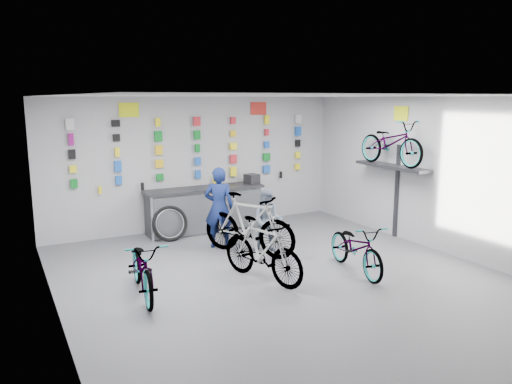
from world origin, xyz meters
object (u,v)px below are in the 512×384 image
bike_left (143,267)px  bike_service (249,224)px  customer (268,221)px  bike_center (262,250)px  clerk (219,208)px  counter (205,210)px  bike_right (356,247)px

bike_left → bike_service: bike_service is taller
bike_service → customer: bearing=-32.4°
bike_center → customer: 1.61m
bike_center → clerk: bearing=68.3°
counter → bike_left: 3.80m
counter → bike_left: (-2.26, -3.05, -0.03)m
bike_service → clerk: clerk is taller
counter → bike_left: counter is taller
bike_service → bike_right: bearing=-88.3°
bike_left → bike_right: 3.60m
bike_left → customer: (2.77, 1.07, 0.17)m
bike_center → clerk: clerk is taller
bike_right → customer: bearing=122.2°
counter → clerk: clerk is taller
bike_service → clerk: 0.79m
bike_left → bike_center: size_ratio=0.99×
counter → clerk: size_ratio=1.65×
bike_center → bike_service: bike_service is taller
bike_left → bike_service: size_ratio=0.87×
bike_right → clerk: size_ratio=1.03×
bike_right → customer: (-0.76, 1.75, 0.18)m
customer → bike_service: bearing=-144.9°
bike_left → clerk: bearing=47.3°
counter → bike_right: counter is taller
bike_left → bike_right: bike_left is taller
bike_left → bike_center: (1.90, -0.29, 0.07)m
bike_right → bike_service: bearing=132.7°
bike_right → bike_service: (-1.18, 1.75, 0.15)m
bike_service → clerk: size_ratio=1.22×
bike_center → bike_right: 1.68m
bike_center → bike_right: bike_center is taller
clerk → counter: bearing=-65.0°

